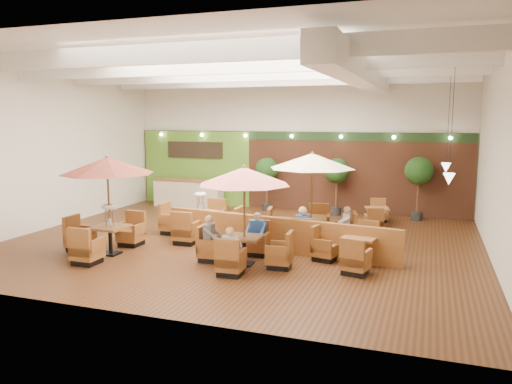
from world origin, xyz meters
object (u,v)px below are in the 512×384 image
at_px(booth_divider, 275,234).
at_px(table_3, 201,223).
at_px(diner_1, 257,229).
at_px(diner_2, 211,234).
at_px(table_1, 244,197).
at_px(service_counter, 188,193).
at_px(table_4, 350,250).
at_px(table_2, 312,182).
at_px(diner_4, 345,222).
at_px(diner_0, 230,245).
at_px(topiary_0, 267,171).
at_px(topiary_2, 419,173).
at_px(diner_3, 303,225).
at_px(table_5, 377,217).
at_px(table_0, 106,184).
at_px(topiary_1, 337,173).

xyz_separation_m(booth_divider, table_3, (-2.80, 0.95, -0.05)).
relative_size(diner_1, diner_2, 0.95).
xyz_separation_m(table_1, diner_1, (0.00, 0.95, -1.04)).
height_order(service_counter, table_4, service_counter).
xyz_separation_m(table_2, diner_4, (1.02, 0.00, -1.15)).
bearing_deg(table_4, diner_0, -129.80).
bearing_deg(topiary_0, topiary_2, 0.00).
relative_size(table_1, diner_0, 3.49).
relative_size(topiary_0, diner_1, 2.97).
height_order(diner_2, diner_3, diner_3).
relative_size(table_3, topiary_0, 1.26).
bearing_deg(diner_4, table_5, -14.87).
relative_size(booth_divider, table_1, 2.75).
distance_m(table_0, table_2, 5.92).
distance_m(table_1, diner_4, 3.65).
distance_m(service_counter, topiary_0, 3.64).
height_order(table_0, table_5, table_0).
height_order(table_2, diner_4, table_2).
xyz_separation_m(table_3, diner_3, (3.54, -0.71, 0.34)).
xyz_separation_m(booth_divider, topiary_1, (0.64, 5.97, 1.17)).
bearing_deg(diner_3, topiary_1, 87.20).
distance_m(diner_3, diner_4, 1.44).
bearing_deg(service_counter, diner_4, -31.14).
relative_size(table_1, diner_1, 3.53).
bearing_deg(diner_2, diner_0, 37.05).
xyz_separation_m(table_0, diner_2, (3.00, 0.31, -1.22)).
height_order(table_0, diner_0, table_0).
relative_size(topiary_2, diner_4, 3.18).
xyz_separation_m(diner_1, diner_4, (2.14, 1.82, 0.00)).
bearing_deg(table_3, table_2, 4.22).
xyz_separation_m(topiary_1, diner_2, (-1.97, -7.48, -0.92)).
height_order(service_counter, topiary_2, topiary_2).
height_order(table_4, diner_2, diner_2).
height_order(topiary_0, topiary_2, topiary_2).
height_order(table_2, diner_1, table_2).
distance_m(table_3, diner_3, 3.62).
bearing_deg(table_2, diner_0, -118.37).
relative_size(service_counter, table_2, 1.06).
height_order(table_5, topiary_2, topiary_2).
distance_m(topiary_2, diner_0, 9.40).
xyz_separation_m(table_3, topiary_2, (6.47, 5.02, 1.32)).
height_order(table_4, diner_0, diner_0).
relative_size(table_4, topiary_1, 1.16).
bearing_deg(table_5, topiary_0, 143.79).
relative_size(table_3, diner_2, 3.54).
xyz_separation_m(diner_2, diner_4, (3.08, 2.77, -0.01)).
xyz_separation_m(table_3, diner_1, (2.42, -1.51, 0.29)).
distance_m(table_4, diner_1, 2.59).
relative_size(service_counter, topiary_0, 1.38).
xyz_separation_m(booth_divider, diner_2, (-1.32, -1.51, 0.25)).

